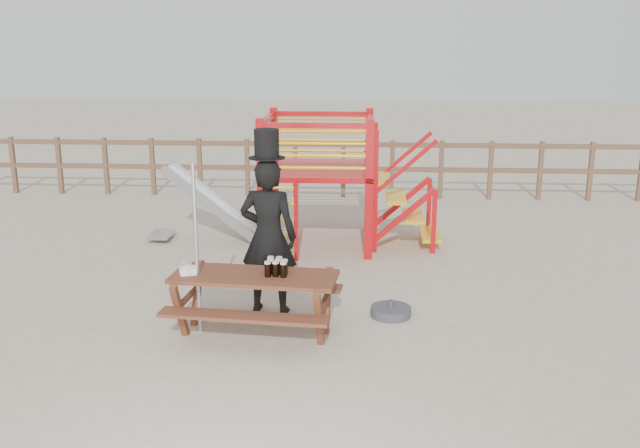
{
  "coord_description": "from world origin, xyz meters",
  "views": [
    {
      "loc": [
        0.9,
        -7.48,
        3.26
      ],
      "look_at": [
        0.39,
        0.8,
        1.06
      ],
      "focal_mm": 40.0,
      "sensor_mm": 36.0,
      "label": 1
    }
  ],
  "objects": [
    {
      "name": "back_fence",
      "position": [
        0.0,
        7.0,
        0.74
      ],
      "size": [
        15.09,
        0.09,
        1.2
      ],
      "color": "brown",
      "rests_on": "ground"
    },
    {
      "name": "stout_pints",
      "position": [
        -0.04,
        -0.06,
        0.79
      ],
      "size": [
        0.25,
        0.26,
        0.17
      ],
      "color": "black",
      "rests_on": "picnic_table"
    },
    {
      "name": "picnic_table",
      "position": [
        -0.28,
        -0.08,
        0.44
      ],
      "size": [
        1.93,
        1.43,
        0.7
      ],
      "rotation": [
        0.0,
        0.0,
        -0.1
      ],
      "color": "brown",
      "rests_on": "ground"
    },
    {
      "name": "playground_fort",
      "position": [
        0.12,
        3.58,
        1.07
      ],
      "size": [
        4.71,
        1.84,
        2.1
      ],
      "color": "#B80C10",
      "rests_on": "ground"
    },
    {
      "name": "empty_glasses",
      "position": [
        -1.01,
        -0.14,
        0.77
      ],
      "size": [
        0.11,
        0.09,
        0.15
      ],
      "color": "silver",
      "rests_on": "picnic_table"
    },
    {
      "name": "man_with_hat",
      "position": [
        -0.21,
        0.62,
        1.0
      ],
      "size": [
        0.74,
        0.54,
        2.22
      ],
      "rotation": [
        0.0,
        0.0,
        3.01
      ],
      "color": "black",
      "rests_on": "ground"
    },
    {
      "name": "paper_bag",
      "position": [
        -1.01,
        -0.11,
        0.74
      ],
      "size": [
        0.22,
        0.2,
        0.08
      ],
      "primitive_type": "cube",
      "rotation": [
        0.0,
        0.0,
        0.37
      ],
      "color": "white",
      "rests_on": "picnic_table"
    },
    {
      "name": "ground",
      "position": [
        0.0,
        0.0,
        0.0
      ],
      "size": [
        60.0,
        60.0,
        0.0
      ],
      "primitive_type": "plane",
      "color": "#BCAC92",
      "rests_on": "ground"
    },
    {
      "name": "parasol_base",
      "position": [
        1.26,
        0.54,
        0.06
      ],
      "size": [
        0.49,
        0.49,
        0.21
      ],
      "color": "#3B3B40",
      "rests_on": "ground"
    },
    {
      "name": "metal_pole",
      "position": [
        -0.92,
        -0.06,
        0.97
      ],
      "size": [
        0.04,
        0.04,
        1.95
      ],
      "primitive_type": "cylinder",
      "color": "#B2B2B7",
      "rests_on": "ground"
    }
  ]
}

